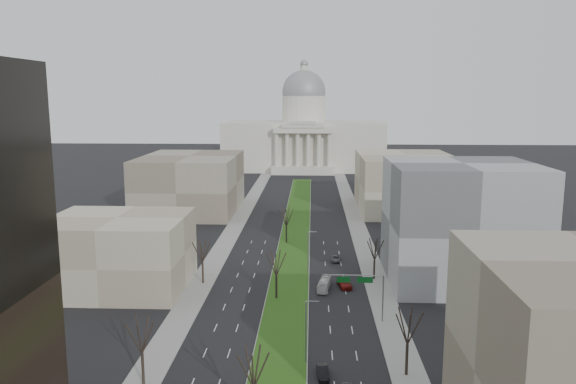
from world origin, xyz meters
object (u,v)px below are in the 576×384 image
(car_red, at_px, (344,283))
(box_van, at_px, (324,284))
(car_grey_far, at_px, (336,259))
(car_black, at_px, (323,372))

(car_red, bearing_deg, box_van, -169.46)
(car_red, height_order, car_grey_far, car_red)
(car_grey_far, height_order, box_van, box_van)
(car_red, relative_size, car_grey_far, 1.27)
(car_grey_far, distance_m, box_van, 19.12)
(box_van, bearing_deg, car_grey_far, 90.48)
(car_grey_far, bearing_deg, car_red, -82.75)
(car_black, bearing_deg, car_grey_far, 81.24)
(car_black, relative_size, car_red, 0.75)
(car_black, xyz_separation_m, box_van, (0.90, 34.46, 0.36))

